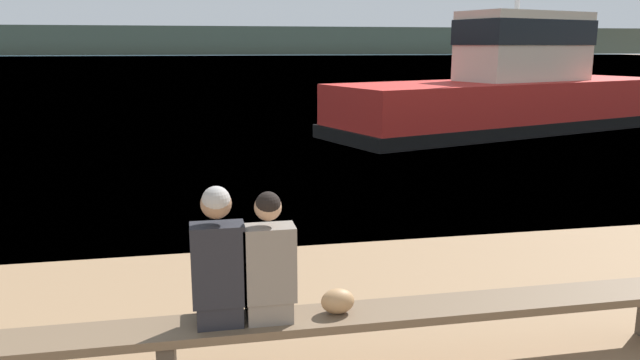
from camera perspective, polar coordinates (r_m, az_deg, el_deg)
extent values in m
plane|color=#5684A3|center=(127.28, -11.72, 10.84)|extent=(240.00, 240.00, 0.00)
cube|color=#424738|center=(183.87, -11.75, 12.38)|extent=(600.00, 12.00, 7.73)
cube|color=brown|center=(4.61, -13.96, -13.37)|extent=(8.53, 0.42, 0.06)
cube|color=black|center=(4.63, -9.18, -11.49)|extent=(0.32, 0.40, 0.16)
cube|color=black|center=(4.40, -9.29, -7.61)|extent=(0.37, 0.22, 0.57)
sphere|color=#846047|center=(4.27, -9.48, -2.14)|extent=(0.21, 0.21, 0.21)
sphere|color=gray|center=(4.25, -9.49, -1.84)|extent=(0.19, 0.19, 0.19)
cube|color=#70665B|center=(4.65, -4.77, -11.25)|extent=(0.32, 0.40, 0.16)
cube|color=#70665B|center=(4.43, -4.69, -7.58)|extent=(0.37, 0.22, 0.54)
sphere|color=tan|center=(4.31, -4.79, -2.49)|extent=(0.19, 0.19, 0.19)
sphere|color=black|center=(4.29, -4.77, -2.22)|extent=(0.18, 0.18, 0.18)
ellipsoid|color=#9E754C|center=(4.66, 1.63, -11.02)|extent=(0.25, 0.18, 0.19)
cube|color=red|center=(19.02, 16.69, 6.51)|extent=(11.34, 6.29, 1.43)
cube|color=black|center=(19.08, 16.59, 4.89)|extent=(11.59, 6.48, 0.34)
cube|color=beige|center=(19.35, 18.15, 11.52)|extent=(4.20, 2.92, 1.94)
cube|color=black|center=(19.35, 18.22, 12.67)|extent=(4.30, 3.00, 0.70)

